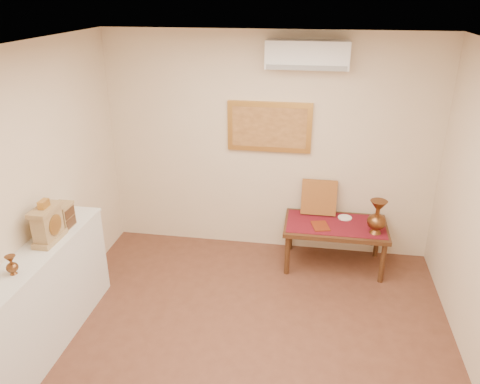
% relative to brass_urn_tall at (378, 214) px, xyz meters
% --- Properties ---
extents(floor, '(4.50, 4.50, 0.00)m').
position_rel_brass_urn_tall_xyz_m(floor, '(-1.29, -1.73, -0.80)').
color(floor, brown).
rests_on(floor, ground).
extents(ceiling, '(4.50, 4.50, 0.00)m').
position_rel_brass_urn_tall_xyz_m(ceiling, '(-1.29, -1.73, 1.90)').
color(ceiling, white).
rests_on(ceiling, ground).
extents(wall_back, '(4.00, 0.02, 2.70)m').
position_rel_brass_urn_tall_xyz_m(wall_back, '(-1.29, 0.52, 0.55)').
color(wall_back, beige).
rests_on(wall_back, ground).
extents(wall_left, '(0.02, 4.50, 2.70)m').
position_rel_brass_urn_tall_xyz_m(wall_left, '(-3.29, -1.73, 0.55)').
color(wall_left, beige).
rests_on(wall_left, ground).
extents(brass_urn_small, '(0.10, 0.10, 0.22)m').
position_rel_brass_urn_tall_xyz_m(brass_urn_small, '(-3.09, -2.00, 0.29)').
color(brass_urn_small, brown).
rests_on(brass_urn_small, display_ledge).
extents(table_cloth, '(1.14, 0.59, 0.01)m').
position_rel_brass_urn_tall_xyz_m(table_cloth, '(-0.44, 0.15, -0.24)').
color(table_cloth, maroon).
rests_on(table_cloth, low_table).
extents(brass_urn_tall, '(0.21, 0.21, 0.48)m').
position_rel_brass_urn_tall_xyz_m(brass_urn_tall, '(0.00, 0.00, 0.00)').
color(brass_urn_tall, brown).
rests_on(brass_urn_tall, table_cloth).
extents(plate, '(0.17, 0.17, 0.01)m').
position_rel_brass_urn_tall_xyz_m(plate, '(-0.32, 0.32, -0.23)').
color(plate, white).
rests_on(plate, table_cloth).
extents(menu, '(0.24, 0.29, 0.01)m').
position_rel_brass_urn_tall_xyz_m(menu, '(-0.62, 0.05, -0.23)').
color(menu, maroon).
rests_on(menu, table_cloth).
extents(cushion, '(0.42, 0.19, 0.44)m').
position_rel_brass_urn_tall_xyz_m(cushion, '(-0.65, 0.41, -0.03)').
color(cushion, maroon).
rests_on(cushion, table_cloth).
extents(display_ledge, '(0.37, 2.02, 0.98)m').
position_rel_brass_urn_tall_xyz_m(display_ledge, '(-3.11, -1.73, -0.31)').
color(display_ledge, silver).
rests_on(display_ledge, floor).
extents(mantel_clock, '(0.17, 0.36, 0.41)m').
position_rel_brass_urn_tall_xyz_m(mantel_clock, '(-3.08, -1.45, 0.36)').
color(mantel_clock, '#A28253').
rests_on(mantel_clock, display_ledge).
extents(wooden_chest, '(0.16, 0.21, 0.24)m').
position_rel_brass_urn_tall_xyz_m(wooden_chest, '(-3.09, -1.18, 0.30)').
color(wooden_chest, '#A28253').
rests_on(wooden_chest, display_ledge).
extents(low_table, '(1.20, 0.70, 0.55)m').
position_rel_brass_urn_tall_xyz_m(low_table, '(-0.44, 0.15, -0.31)').
color(low_table, '#492915').
rests_on(low_table, floor).
extents(painting, '(1.00, 0.06, 0.60)m').
position_rel_brass_urn_tall_xyz_m(painting, '(-1.29, 0.49, 0.80)').
color(painting, '#C18C3E').
rests_on(painting, wall_back).
extents(ac_unit, '(0.90, 0.25, 0.30)m').
position_rel_brass_urn_tall_xyz_m(ac_unit, '(-0.89, 0.39, 1.65)').
color(ac_unit, white).
rests_on(ac_unit, wall_back).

